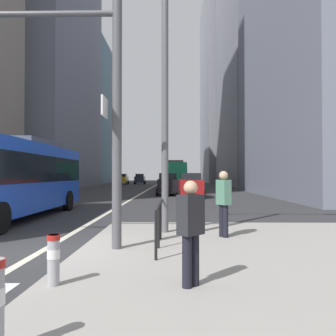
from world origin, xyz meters
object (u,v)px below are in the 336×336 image
Objects in this scene: car_oncoming_far at (140,179)px; pedestrian_walking at (224,200)px; city_bus_red_distant at (175,174)px; car_oncoming_mid at (122,179)px; traffic_signal_gantry at (15,74)px; bollard_left at (53,257)px; city_bus_blue_oncoming at (13,174)px; city_bus_red_receding at (176,174)px; pedestrian_waiting at (191,228)px; street_lamp_post at (165,58)px; car_receding_far at (190,185)px; car_receding_near at (168,184)px.

pedestrian_walking is at bearing -82.02° from car_oncoming_far.
car_oncoming_mid is at bearing 164.04° from city_bus_red_distant.
car_oncoming_far is 0.64× the size of traffic_signal_gantry.
city_bus_red_distant is at bearing 87.91° from bollard_left.
city_bus_blue_oncoming is 0.94× the size of city_bus_red_receding.
car_oncoming_mid reaches higher than pedestrian_waiting.
street_lamp_post is 4.50m from pedestrian_walking.
car_oncoming_far is 57.56m from traffic_signal_gantry.
street_lamp_post is 4.50× the size of pedestrian_walking.
city_bus_blue_oncoming is at bearing -98.32° from city_bus_red_distant.
street_lamp_post reaches higher than city_bus_blue_oncoming.
car_oncoming_mid is 2.63× the size of pedestrian_waiting.
traffic_signal_gantry is at bearing -87.19° from car_oncoming_far.
traffic_signal_gantry is (-4.94, -19.74, 3.16)m from car_receding_far.
bollard_left is at bearing 179.73° from pedestrian_waiting.
city_bus_blue_oncoming is 9.23m from pedestrian_walking.
car_receding_near is 23.40m from traffic_signal_gantry.
city_bus_red_receding is 18.79m from city_bus_red_distant.
city_bus_red_receding is at bearing 83.42° from traffic_signal_gantry.
car_receding_near is 21.56m from pedestrian_walking.
city_bus_red_distant is at bearing 90.08° from city_bus_red_receding.
city_bus_red_receding is at bearing -74.25° from car_oncoming_far.
city_bus_red_distant is at bearing 91.31° from pedestrian_walking.
car_receding_far is at bearing 75.94° from traffic_signal_gantry.
car_receding_near is at bearing -94.25° from city_bus_red_receding.
street_lamp_post is (3.41, 2.27, 1.13)m from traffic_signal_gantry.
car_receding_near is at bearing 90.89° from street_lamp_post.
car_oncoming_mid is at bearing 99.89° from street_lamp_post.
city_bus_red_distant is 2.62× the size of car_oncoming_mid.
street_lamp_post is at bearing -89.11° from car_receding_near.
city_bus_blue_oncoming and city_bus_red_receding have the same top height.
car_receding_near is (6.00, 16.79, -0.85)m from city_bus_blue_oncoming.
street_lamp_post is (-1.53, -17.47, 4.29)m from car_receding_far.
pedestrian_walking is (0.07, -18.23, 0.16)m from car_receding_far.
car_oncoming_mid is (-2.91, 49.02, -0.85)m from city_bus_blue_oncoming.
car_receding_far is at bearing 84.98° from street_lamp_post.
car_oncoming_mid is 58.33m from bollard_left.
city_bus_blue_oncoming is 1.00× the size of city_bus_red_distant.
city_bus_red_distant is 29.48m from car_receding_near.
street_lamp_post reaches higher than city_bus_red_distant.
car_receding_near reaches higher than pedestrian_waiting.
city_bus_blue_oncoming is at bearing 149.43° from pedestrian_walking.
city_bus_red_distant is 8.36m from car_oncoming_far.
pedestrian_waiting is (3.93, -2.63, -3.13)m from traffic_signal_gantry.
city_bus_red_distant is (6.76, 46.25, -0.00)m from city_bus_blue_oncoming.
street_lamp_post is at bearing 33.67° from traffic_signal_gantry.
car_oncoming_mid is at bearing 105.45° from car_receding_near.
city_bus_blue_oncoming is 6.20× the size of pedestrian_walking.
car_oncoming_far is at bearing 105.75° from city_bus_red_receding.
street_lamp_post is at bearing -90.86° from city_bus_red_receding.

